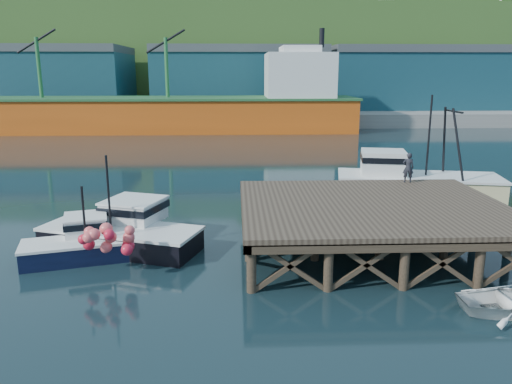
{
  "coord_description": "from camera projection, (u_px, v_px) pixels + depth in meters",
  "views": [
    {
      "loc": [
        -0.73,
        -21.85,
        7.95
      ],
      "look_at": [
        0.24,
        2.0,
        2.22
      ],
      "focal_mm": 35.0,
      "sensor_mm": 36.0,
      "label": 1
    }
  ],
  "objects": [
    {
      "name": "ground",
      "position": [
        253.0,
        249.0,
        23.11
      ],
      "size": [
        300.0,
        300.0,
        0.0
      ],
      "primitive_type": "plane",
      "color": "black",
      "rests_on": "ground"
    },
    {
      "name": "wharf",
      "position": [
        373.0,
        208.0,
        22.7
      ],
      "size": [
        12.0,
        10.0,
        2.62
      ],
      "color": "brown",
      "rests_on": "ground"
    },
    {
      "name": "far_quay",
      "position": [
        240.0,
        112.0,
        90.89
      ],
      "size": [
        160.0,
        40.0,
        2.0
      ],
      "primitive_type": "cube",
      "color": "gray",
      "rests_on": "ground"
    },
    {
      "name": "warehouse_left",
      "position": [
        31.0,
        81.0,
        83.37
      ],
      "size": [
        32.0,
        16.0,
        9.0
      ],
      "primitive_type": "cube",
      "color": "#194552",
      "rests_on": "far_quay"
    },
    {
      "name": "warehouse_mid",
      "position": [
        240.0,
        81.0,
        84.75
      ],
      "size": [
        28.0,
        16.0,
        9.0
      ],
      "primitive_type": "cube",
      "color": "#194552",
      "rests_on": "far_quay"
    },
    {
      "name": "warehouse_right",
      "position": [
        413.0,
        81.0,
        85.93
      ],
      "size": [
        30.0,
        16.0,
        9.0
      ],
      "primitive_type": "cube",
      "color": "#194552",
      "rests_on": "far_quay"
    },
    {
      "name": "cargo_ship",
      "position": [
        179.0,
        107.0,
        68.64
      ],
      "size": [
        55.5,
        10.0,
        13.75
      ],
      "color": "#E05915",
      "rests_on": "ground"
    },
    {
      "name": "hillside",
      "position": [
        238.0,
        59.0,
        117.7
      ],
      "size": [
        220.0,
        50.0,
        22.0
      ],
      "primitive_type": "cube",
      "color": "#2D511E",
      "rests_on": "ground"
    },
    {
      "name": "boat_navy",
      "position": [
        87.0,
        243.0,
        21.88
      ],
      "size": [
        5.74,
        3.71,
        3.39
      ],
      "rotation": [
        0.0,
        0.0,
        0.27
      ],
      "color": "black",
      "rests_on": "ground"
    },
    {
      "name": "boat_black",
      "position": [
        124.0,
        230.0,
        23.09
      ],
      "size": [
        7.77,
        6.45,
        4.51
      ],
      "rotation": [
        0.0,
        0.0,
        -0.34
      ],
      "color": "black",
      "rests_on": "ground"
    },
    {
      "name": "trawler",
      "position": [
        415.0,
        180.0,
        31.23
      ],
      "size": [
        10.41,
        5.37,
        6.64
      ],
      "rotation": [
        0.0,
        0.0,
        -0.19
      ],
      "color": "#F2E29C",
      "rests_on": "ground"
    },
    {
      "name": "dockworker",
      "position": [
        408.0,
        168.0,
        26.96
      ],
      "size": [
        0.66,
        0.5,
        1.62
      ],
      "primitive_type": "imported",
      "rotation": [
        0.0,
        0.0,
        2.94
      ],
      "color": "black",
      "rests_on": "wharf"
    }
  ]
}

